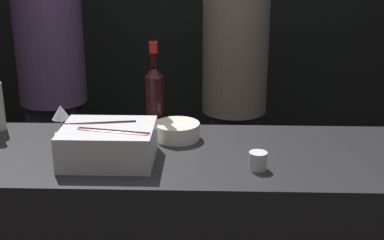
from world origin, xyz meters
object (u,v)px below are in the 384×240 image
at_px(ice_bin_with_bottles, 108,142).
at_px(bowl_white, 177,130).
at_px(wine_glass, 61,113).
at_px(person_in_hoodie, 235,82).
at_px(candle_votive, 258,161).
at_px(red_wine_bottle_tall, 154,94).
at_px(person_blond_tee, 52,73).

height_order(ice_bin_with_bottles, bowl_white, ice_bin_with_bottles).
bearing_deg(bowl_white, wine_glass, 175.85).
bearing_deg(person_in_hoodie, wine_glass, 84.82).
bearing_deg(candle_votive, red_wine_bottle_tall, 134.72).
bearing_deg(person_blond_tee, wine_glass, 34.61).
relative_size(red_wine_bottle_tall, person_blond_tee, 0.21).
bearing_deg(person_in_hoodie, red_wine_bottle_tall, 100.22).
relative_size(wine_glass, person_in_hoodie, 0.07).
distance_m(ice_bin_with_bottles, red_wine_bottle_tall, 0.38).
height_order(bowl_white, person_in_hoodie, person_in_hoodie).
bearing_deg(candle_votive, bowl_white, 135.75).
height_order(ice_bin_with_bottles, wine_glass, ice_bin_with_bottles).
relative_size(ice_bin_with_bottles, person_in_hoodie, 0.20).
bearing_deg(red_wine_bottle_tall, person_blond_tee, 128.52).
bearing_deg(wine_glass, bowl_white, -4.15).
bearing_deg(candle_votive, person_in_hoodie, 91.26).
bearing_deg(wine_glass, ice_bin_with_bottles, -47.62).
distance_m(ice_bin_with_bottles, person_in_hoodie, 1.28).
xyz_separation_m(bowl_white, person_blond_tee, (-0.79, 0.97, -0.01)).
relative_size(ice_bin_with_bottles, red_wine_bottle_tall, 0.90).
distance_m(red_wine_bottle_tall, person_in_hoodie, 0.93).
height_order(ice_bin_with_bottles, red_wine_bottle_tall, red_wine_bottle_tall).
bearing_deg(red_wine_bottle_tall, ice_bin_with_bottles, -111.59).
relative_size(person_in_hoodie, person_blond_tee, 0.96).
distance_m(bowl_white, red_wine_bottle_tall, 0.19).
xyz_separation_m(person_in_hoodie, person_blond_tee, (-1.06, 0.03, 0.04)).
height_order(candle_votive, red_wine_bottle_tall, red_wine_bottle_tall).
xyz_separation_m(ice_bin_with_bottles, wine_glass, (-0.24, 0.27, 0.02)).
bearing_deg(bowl_white, candle_votive, -44.25).
distance_m(wine_glass, person_in_hoodie, 1.19).
xyz_separation_m(red_wine_bottle_tall, person_blond_tee, (-0.69, 0.86, -0.13)).
relative_size(bowl_white, candle_votive, 2.82).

